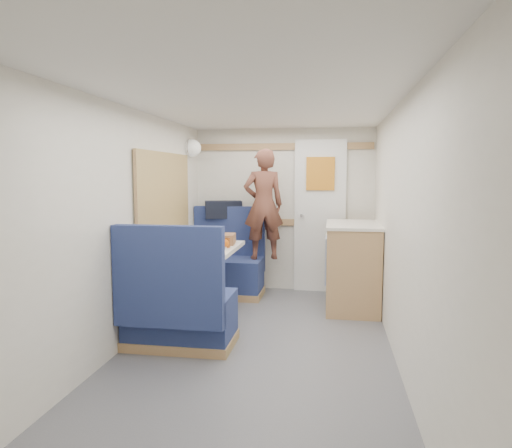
% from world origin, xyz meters
% --- Properties ---
extents(floor, '(4.50, 4.50, 0.00)m').
position_xyz_m(floor, '(0.00, 0.00, 0.00)').
color(floor, '#515156').
rests_on(floor, ground).
extents(ceiling, '(4.50, 4.50, 0.00)m').
position_xyz_m(ceiling, '(0.00, 0.00, 2.00)').
color(ceiling, silver).
rests_on(ceiling, wall_back).
extents(wall_back, '(2.20, 0.02, 2.00)m').
position_xyz_m(wall_back, '(0.00, 2.25, 1.00)').
color(wall_back, silver).
rests_on(wall_back, floor).
extents(wall_left, '(0.02, 4.50, 2.00)m').
position_xyz_m(wall_left, '(-1.10, 0.00, 1.00)').
color(wall_left, silver).
rests_on(wall_left, floor).
extents(wall_right, '(0.02, 4.50, 2.00)m').
position_xyz_m(wall_right, '(1.10, 0.00, 1.00)').
color(wall_right, silver).
rests_on(wall_right, floor).
extents(oak_trim_low, '(2.15, 0.02, 0.08)m').
position_xyz_m(oak_trim_low, '(0.00, 2.23, 0.85)').
color(oak_trim_low, olive).
rests_on(oak_trim_low, wall_back).
extents(oak_trim_high, '(2.15, 0.02, 0.08)m').
position_xyz_m(oak_trim_high, '(0.00, 2.23, 1.78)').
color(oak_trim_high, olive).
rests_on(oak_trim_high, wall_back).
extents(side_window, '(0.04, 1.30, 0.72)m').
position_xyz_m(side_window, '(-1.08, 1.00, 1.25)').
color(side_window, '#979C84').
rests_on(side_window, wall_left).
extents(rear_door, '(0.62, 0.12, 1.86)m').
position_xyz_m(rear_door, '(0.45, 2.22, 0.97)').
color(rear_door, white).
rests_on(rear_door, wall_back).
extents(dinette_table, '(0.62, 0.92, 0.72)m').
position_xyz_m(dinette_table, '(-0.65, 1.00, 0.57)').
color(dinette_table, white).
rests_on(dinette_table, floor).
extents(bench_far, '(0.90, 0.59, 1.05)m').
position_xyz_m(bench_far, '(-0.65, 1.86, 0.30)').
color(bench_far, '#17204B').
rests_on(bench_far, floor).
extents(bench_near, '(0.90, 0.59, 1.05)m').
position_xyz_m(bench_near, '(-0.65, 0.14, 0.30)').
color(bench_near, '#17204B').
rests_on(bench_near, floor).
extents(ledge, '(0.90, 0.14, 0.04)m').
position_xyz_m(ledge, '(-0.65, 2.12, 0.88)').
color(ledge, olive).
rests_on(ledge, bench_far).
extents(dome_light, '(0.20, 0.20, 0.20)m').
position_xyz_m(dome_light, '(-1.04, 1.85, 1.75)').
color(dome_light, white).
rests_on(dome_light, wall_left).
extents(galley_counter, '(0.57, 0.92, 0.92)m').
position_xyz_m(galley_counter, '(0.82, 1.55, 0.47)').
color(galley_counter, olive).
rests_on(galley_counter, floor).
extents(person, '(0.54, 0.44, 1.28)m').
position_xyz_m(person, '(-0.19, 1.86, 1.09)').
color(person, brown).
rests_on(person, bench_far).
extents(duffel_bag, '(0.49, 0.34, 0.21)m').
position_xyz_m(duffel_bag, '(-0.74, 2.12, 1.01)').
color(duffel_bag, black).
rests_on(duffel_bag, ledge).
extents(tray, '(0.32, 0.39, 0.02)m').
position_xyz_m(tray, '(-0.58, 0.77, 0.73)').
color(tray, white).
rests_on(tray, dinette_table).
extents(orange_fruit, '(0.08, 0.08, 0.08)m').
position_xyz_m(orange_fruit, '(-0.43, 0.88, 0.78)').
color(orange_fruit, '#F6620A').
rests_on(orange_fruit, tray).
extents(cheese_block, '(0.12, 0.10, 0.03)m').
position_xyz_m(cheese_block, '(-0.51, 0.80, 0.76)').
color(cheese_block, '#DFCB81').
rests_on(cheese_block, tray).
extents(wine_glass, '(0.08, 0.08, 0.17)m').
position_xyz_m(wine_glass, '(-0.74, 1.04, 0.84)').
color(wine_glass, white).
rests_on(wine_glass, dinette_table).
extents(tumbler_left, '(0.07, 0.07, 0.12)m').
position_xyz_m(tumbler_left, '(-0.88, 0.63, 0.78)').
color(tumbler_left, white).
rests_on(tumbler_left, dinette_table).
extents(tumbler_mid, '(0.08, 0.08, 0.12)m').
position_xyz_m(tumbler_mid, '(-0.85, 1.25, 0.78)').
color(tumbler_mid, silver).
rests_on(tumbler_mid, dinette_table).
extents(beer_glass, '(0.06, 0.06, 0.09)m').
position_xyz_m(beer_glass, '(-0.43, 0.97, 0.77)').
color(beer_glass, '#924415').
rests_on(beer_glass, dinette_table).
extents(pepper_grinder, '(0.04, 0.04, 0.10)m').
position_xyz_m(pepper_grinder, '(-0.54, 1.19, 0.77)').
color(pepper_grinder, black).
rests_on(pepper_grinder, dinette_table).
extents(salt_grinder, '(0.04, 0.04, 0.09)m').
position_xyz_m(salt_grinder, '(-0.67, 1.13, 0.76)').
color(salt_grinder, silver).
rests_on(salt_grinder, dinette_table).
extents(bread_loaf, '(0.16, 0.27, 0.11)m').
position_xyz_m(bread_loaf, '(-0.46, 1.19, 0.77)').
color(bread_loaf, brown).
rests_on(bread_loaf, dinette_table).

